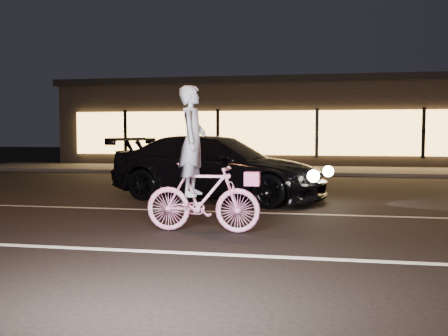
# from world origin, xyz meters

# --- Properties ---
(ground) EXTENTS (90.00, 90.00, 0.00)m
(ground) POSITION_xyz_m (0.00, 0.00, 0.00)
(ground) COLOR black
(ground) RESTS_ON ground
(lane_stripe_near) EXTENTS (60.00, 0.12, 0.01)m
(lane_stripe_near) POSITION_xyz_m (0.00, -1.50, 0.00)
(lane_stripe_near) COLOR silver
(lane_stripe_near) RESTS_ON ground
(lane_stripe_far) EXTENTS (60.00, 0.10, 0.01)m
(lane_stripe_far) POSITION_xyz_m (0.00, 2.00, 0.00)
(lane_stripe_far) COLOR gray
(lane_stripe_far) RESTS_ON ground
(sidewalk) EXTENTS (30.00, 4.00, 0.12)m
(sidewalk) POSITION_xyz_m (0.00, 13.00, 0.06)
(sidewalk) COLOR #383533
(sidewalk) RESTS_ON ground
(storefront) EXTENTS (25.40, 8.42, 4.20)m
(storefront) POSITION_xyz_m (0.00, 18.97, 2.15)
(storefront) COLOR black
(storefront) RESTS_ON ground
(cyclist) EXTENTS (1.86, 0.64, 2.34)m
(cyclist) POSITION_xyz_m (-1.88, -0.07, 0.83)
(cyclist) COLOR #FF37A5
(cyclist) RESTS_ON ground
(sedan) EXTENTS (5.63, 3.34, 1.53)m
(sedan) POSITION_xyz_m (-2.39, 3.93, 0.77)
(sedan) COLOR black
(sedan) RESTS_ON ground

